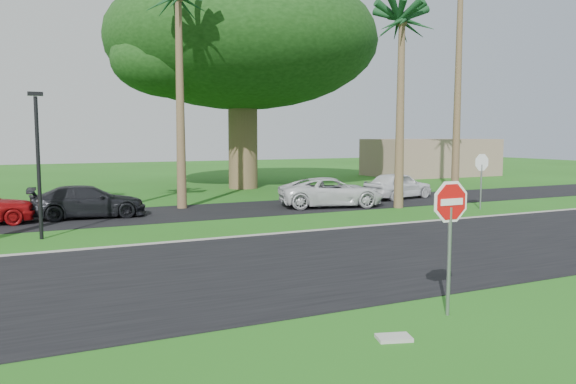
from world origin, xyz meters
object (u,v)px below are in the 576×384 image
(stop_sign_near, at_px, (450,220))
(car_minivan, at_px, (331,192))
(car_pickup, at_px, (398,186))
(car_dark, at_px, (88,202))
(stop_sign_far, at_px, (482,170))

(stop_sign_near, xyz_separation_m, car_minivan, (5.88, 14.59, -1.10))
(stop_sign_near, relative_size, car_pickup, 0.65)
(car_dark, xyz_separation_m, car_pickup, (15.30, 0.28, 0.05))
(stop_sign_near, distance_m, stop_sign_far, 15.91)
(car_minivan, bearing_deg, car_dark, 98.02)
(stop_sign_near, distance_m, car_dark, 16.40)
(car_minivan, height_order, car_pickup, car_pickup)
(stop_sign_near, relative_size, stop_sign_far, 1.00)
(car_dark, bearing_deg, stop_sign_far, -102.67)
(car_minivan, bearing_deg, stop_sign_near, 172.05)
(stop_sign_far, height_order, car_minivan, stop_sign_far)
(car_minivan, bearing_deg, car_pickup, -59.91)
(stop_sign_near, height_order, car_pickup, stop_sign_near)
(stop_sign_far, height_order, car_dark, stop_sign_far)
(stop_sign_far, bearing_deg, car_pickup, -80.42)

